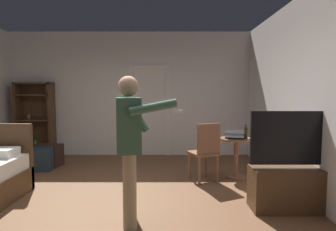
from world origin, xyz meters
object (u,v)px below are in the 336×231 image
object	(u,v)px
tv_flatscreen	(293,181)
person_blue_shirt	(129,138)
side_table	(235,151)
wooden_chair	(204,150)
bookshelf	(34,117)
suitcase_dark	(46,155)
laptop	(234,135)
suitcase_small	(39,159)
bottle_on_table	(245,133)

from	to	relation	value
tv_flatscreen	person_blue_shirt	world-z (taller)	person_blue_shirt
side_table	wooden_chair	xyz separation A→B (m)	(-0.57, -0.23, 0.08)
wooden_chair	bookshelf	bearing A→B (deg)	153.16
wooden_chair	suitcase_dark	size ratio (longest dim) A/B	1.80
laptop	suitcase_small	xyz separation A→B (m)	(-3.61, 0.51, -0.54)
tv_flatscreen	suitcase_small	size ratio (longest dim) A/B	2.72
person_blue_shirt	suitcase_small	size ratio (longest dim) A/B	3.60
wooden_chair	suitcase_small	distance (m)	3.18
wooden_chair	bottle_on_table	bearing A→B (deg)	12.23
laptop	wooden_chair	xyz separation A→B (m)	(-0.53, -0.19, -0.21)
bottle_on_table	person_blue_shirt	bearing A→B (deg)	-136.92
side_table	suitcase_small	size ratio (longest dim) A/B	1.51
tv_flatscreen	side_table	xyz separation A→B (m)	(-0.42, 1.36, 0.09)
bookshelf	tv_flatscreen	distance (m)	5.57
bookshelf	bottle_on_table	distance (m)	4.72
bookshelf	suitcase_dark	bearing A→B (deg)	-54.23
side_table	person_blue_shirt	size ratio (longest dim) A/B	0.42
tv_flatscreen	laptop	distance (m)	1.44
tv_flatscreen	laptop	bearing A→B (deg)	109.15
tv_flatscreen	bookshelf	bearing A→B (deg)	147.37
tv_flatscreen	suitcase_dark	world-z (taller)	tv_flatscreen
suitcase_small	person_blue_shirt	bearing A→B (deg)	-51.46
suitcase_small	bottle_on_table	bearing A→B (deg)	-12.50
side_table	person_blue_shirt	distance (m)	2.42
bookshelf	laptop	distance (m)	4.54
tv_flatscreen	side_table	bearing A→B (deg)	107.05
laptop	bottle_on_table	size ratio (longest dim) A/B	1.61
side_table	suitcase_dark	xyz separation A→B (m)	(-3.65, 0.79, -0.25)
side_table	wooden_chair	size ratio (longest dim) A/B	0.71
bookshelf	suitcase_dark	size ratio (longest dim) A/B	3.12
laptop	suitcase_dark	size ratio (longest dim) A/B	0.72
laptop	suitcase_dark	xyz separation A→B (m)	(-3.61, 0.83, -0.53)
bookshelf	wooden_chair	size ratio (longest dim) A/B	1.74
side_table	wooden_chair	world-z (taller)	wooden_chair
side_table	suitcase_small	xyz separation A→B (m)	(-3.65, 0.47, -0.25)
bookshelf	laptop	size ratio (longest dim) A/B	4.34
suitcase_small	suitcase_dark	bearing A→B (deg)	85.95
side_table	suitcase_small	distance (m)	3.69
bottle_on_table	suitcase_dark	xyz separation A→B (m)	(-3.79, 0.87, -0.59)
bookshelf	wooden_chair	world-z (taller)	bookshelf
bookshelf	bottle_on_table	bearing A→B (deg)	-21.30
suitcase_dark	side_table	bearing A→B (deg)	-3.32
tv_flatscreen	wooden_chair	bearing A→B (deg)	131.14
tv_flatscreen	side_table	distance (m)	1.42
tv_flatscreen	suitcase_small	xyz separation A→B (m)	(-4.06, 1.82, -0.16)
tv_flatscreen	suitcase_dark	bearing A→B (deg)	152.12
person_blue_shirt	suitcase_small	world-z (taller)	person_blue_shirt
laptop	wooden_chair	size ratio (longest dim) A/B	0.40
wooden_chair	laptop	bearing A→B (deg)	19.99
bottle_on_table	wooden_chair	distance (m)	0.77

